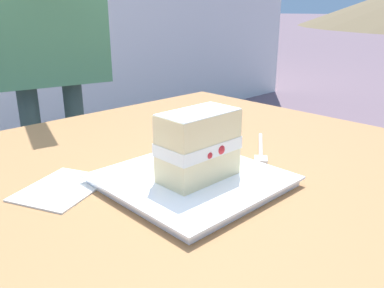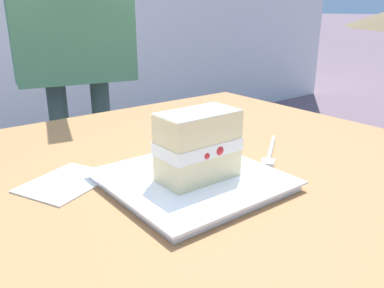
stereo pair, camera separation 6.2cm
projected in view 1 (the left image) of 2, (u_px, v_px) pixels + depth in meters
The scene contains 6 objects.
patio_table at pixel (58, 287), 0.53m from camera, with size 1.59×1.03×0.72m.
dessert_plate at pixel (192, 180), 0.64m from camera, with size 0.26×0.26×0.02m.
cake_slice at pixel (199, 145), 0.62m from camera, with size 0.13×0.08×0.11m.
dessert_fork at pixel (261, 149), 0.80m from camera, with size 0.15×0.12×0.01m.
paper_napkin at pixel (62, 188), 0.63m from camera, with size 0.17×0.15×0.00m.
diner_person at pixel (41, 11), 1.30m from camera, with size 0.43×0.55×1.48m.
Camera 1 is at (-0.17, -0.44, 0.99)m, focal length 36.89 mm.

